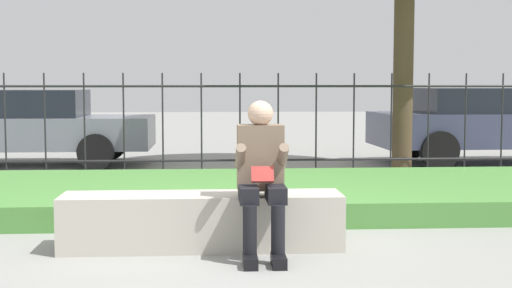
{
  "coord_description": "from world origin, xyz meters",
  "views": [
    {
      "loc": [
        -0.15,
        -6.03,
        1.41
      ],
      "look_at": [
        0.43,
        2.92,
        0.65
      ],
      "focal_mm": 50.0,
      "sensor_mm": 36.0,
      "label": 1
    }
  ],
  "objects_px": {
    "stone_bench": "(202,224)",
    "car_parked_right": "(496,123)",
    "person_seated_reader": "(261,171)",
    "car_parked_left": "(20,125)"
  },
  "relations": [
    {
      "from": "stone_bench",
      "to": "person_seated_reader",
      "type": "relative_size",
      "value": 1.88
    },
    {
      "from": "stone_bench",
      "to": "car_parked_left",
      "type": "distance_m",
      "value": 7.29
    },
    {
      "from": "car_parked_right",
      "to": "stone_bench",
      "type": "bearing_deg",
      "value": -130.56
    },
    {
      "from": "stone_bench",
      "to": "car_parked_right",
      "type": "height_order",
      "value": "car_parked_right"
    },
    {
      "from": "stone_bench",
      "to": "car_parked_right",
      "type": "distance_m",
      "value": 8.14
    },
    {
      "from": "stone_bench",
      "to": "car_parked_left",
      "type": "xyz_separation_m",
      "value": [
        -3.22,
        6.52,
        0.49
      ]
    },
    {
      "from": "car_parked_left",
      "to": "stone_bench",
      "type": "bearing_deg",
      "value": -63.63
    },
    {
      "from": "person_seated_reader",
      "to": "car_parked_right",
      "type": "relative_size",
      "value": 0.29
    },
    {
      "from": "person_seated_reader",
      "to": "car_parked_right",
      "type": "bearing_deg",
      "value": 54.78
    },
    {
      "from": "car_parked_left",
      "to": "car_parked_right",
      "type": "relative_size",
      "value": 1.0
    }
  ]
}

